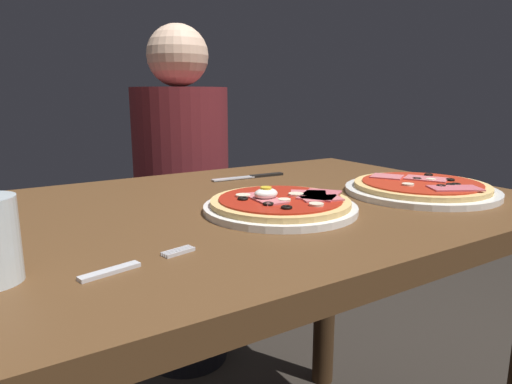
% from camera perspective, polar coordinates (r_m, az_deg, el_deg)
% --- Properties ---
extents(dining_table, '(1.20, 0.76, 0.75)m').
position_cam_1_polar(dining_table, '(0.91, -3.39, -9.35)').
color(dining_table, brown).
rests_on(dining_table, ground).
extents(pizza_foreground, '(0.27, 0.27, 0.05)m').
position_cam_1_polar(pizza_foreground, '(0.82, 3.08, -1.57)').
color(pizza_foreground, white).
rests_on(pizza_foreground, dining_table).
extents(pizza_across_left, '(0.31, 0.31, 0.03)m').
position_cam_1_polar(pizza_across_left, '(1.03, 19.83, 0.48)').
color(pizza_across_left, white).
rests_on(pizza_across_left, dining_table).
extents(fork, '(0.16, 0.05, 0.00)m').
position_cam_1_polar(fork, '(0.58, -15.23, -8.77)').
color(fork, silver).
rests_on(fork, dining_table).
extents(knife, '(0.20, 0.03, 0.01)m').
position_cam_1_polar(knife, '(1.15, -0.33, 1.96)').
color(knife, silver).
rests_on(knife, dining_table).
extents(diner_person, '(0.32, 0.32, 1.18)m').
position_cam_1_polar(diner_person, '(1.61, -9.07, -2.31)').
color(diner_person, black).
rests_on(diner_person, ground).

